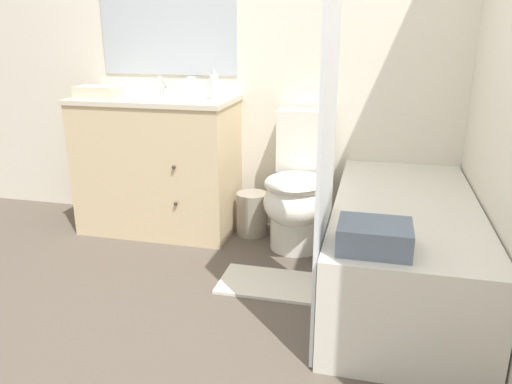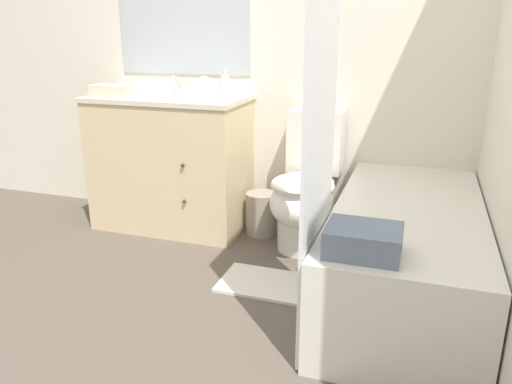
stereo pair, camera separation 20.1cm
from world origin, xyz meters
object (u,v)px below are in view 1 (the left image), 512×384
vanity_cabinet (159,164)px  bath_mat (267,283)px  hand_towel_folded (97,92)px  bath_towel_folded (374,237)px  soap_dispenser (214,87)px  bathtub (402,246)px  tissue_box (192,88)px  wastebasket (252,214)px  sink_faucet (165,89)px  toilet (298,192)px

vanity_cabinet → bath_mat: 1.18m
hand_towel_folded → bath_towel_folded: size_ratio=0.95×
vanity_cabinet → soap_dispenser: size_ratio=5.74×
bathtub → tissue_box: 1.66m
wastebasket → hand_towel_folded: (-0.97, -0.14, 0.79)m
hand_towel_folded → vanity_cabinet: bearing=18.0°
bathtub → bath_towel_folded: bath_towel_folded is taller
vanity_cabinet → bathtub: bearing=-18.2°
vanity_cabinet → sink_faucet: sink_faucet is taller
wastebasket → hand_towel_folded: size_ratio=1.07×
vanity_cabinet → sink_faucet: 0.51m
tissue_box → toilet: bearing=-15.3°
soap_dispenser → bath_mat: 1.24m
toilet → soap_dispenser: 0.83m
soap_dispenser → bathtub: bearing=-22.9°
vanity_cabinet → wastebasket: vanity_cabinet is taller
vanity_cabinet → tissue_box: 0.55m
sink_faucet → soap_dispenser: bearing=-25.6°
bath_mat → vanity_cabinet: bearing=144.6°
vanity_cabinet → bath_towel_folded: (1.42, -1.13, 0.09)m
bathtub → bath_mat: bathtub is taller
bathtub → tissue_box: tissue_box is taller
toilet → bath_towel_folded: toilet is taller
bathtub → soap_dispenser: (-1.16, 0.49, 0.73)m
sink_faucet → hand_towel_folded: bearing=-140.2°
vanity_cabinet → bath_towel_folded: 1.81m
sink_faucet → bath_mat: (0.89, -0.80, -0.92)m
tissue_box → soap_dispenser: 0.25m
sink_faucet → tissue_box: size_ratio=1.01×
vanity_cabinet → hand_towel_folded: bearing=-162.0°
bath_mat → toilet: bearing=82.9°
toilet → bathtub: 0.76m
soap_dispenser → bath_mat: bearing=-51.9°
sink_faucet → toilet: size_ratio=0.17×
bathtub → tissue_box: (-1.36, 0.63, 0.70)m
bathtub → tissue_box: bearing=155.0°
bathtub → wastebasket: 1.09m
bathtub → tissue_box: size_ratio=11.14×
tissue_box → bath_mat: (0.68, -0.75, -0.94)m
bathtub → hand_towel_folded: 2.07m
vanity_cabinet → soap_dispenser: 0.66m
bathtub → bath_towel_folded: size_ratio=5.52×
tissue_box → bath_mat: bearing=-47.9°
sink_faucet → hand_towel_folded: size_ratio=0.53×
tissue_box → bath_towel_folded: bearing=-45.8°
wastebasket → bath_mat: (0.25, -0.66, -0.14)m
bathtub → wastebasket: (-0.94, 0.55, -0.10)m
wastebasket → hand_towel_folded: bearing=-171.8°
toilet → wastebasket: 0.40m
sink_faucet → tissue_box: 0.22m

